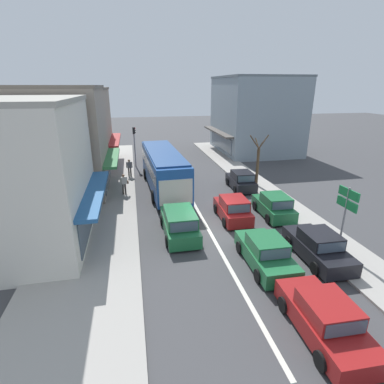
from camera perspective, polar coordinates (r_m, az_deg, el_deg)
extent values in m
plane|color=#3F3F42|center=(18.19, 3.26, -7.33)|extent=(140.00, 140.00, 0.00)
cube|color=silver|center=(21.73, 0.63, -2.63)|extent=(0.20, 28.00, 0.01)
cube|color=#A39E96|center=(23.30, -17.04, -1.79)|extent=(5.20, 44.00, 0.14)
cube|color=#A39E96|center=(25.39, 13.49, 0.28)|extent=(2.80, 44.00, 0.12)
cube|color=silver|center=(17.92, -30.52, 2.28)|extent=(6.62, 8.51, 7.46)
cube|color=#23568E|center=(17.33, -18.18, -0.03)|extent=(1.10, 7.83, 0.20)
cube|color=#425160|center=(17.85, -19.07, -4.05)|extent=(0.06, 6.81, 1.80)
cube|color=#A19D92|center=(17.35, -32.77, 14.48)|extent=(6.78, 8.51, 0.24)
cube|color=gray|center=(25.82, -24.93, 8.41)|extent=(7.64, 7.67, 8.03)
cube|color=#2D703D|center=(25.42, -15.09, 6.38)|extent=(1.10, 7.05, 0.20)
cube|color=#425160|center=(25.77, -15.77, 3.50)|extent=(0.06, 6.13, 1.80)
cube|color=#6E6358|center=(25.47, -26.31, 17.53)|extent=(7.80, 7.67, 0.24)
cube|color=gray|center=(34.15, -21.82, 10.99)|extent=(7.42, 9.15, 7.82)
cube|color=maroon|center=(33.84, -14.54, 9.60)|extent=(1.10, 8.42, 0.20)
cube|color=#425160|center=(34.11, -15.07, 7.40)|extent=(0.06, 7.32, 1.80)
cube|color=#6E6358|center=(33.87, -22.71, 17.72)|extent=(7.58, 9.15, 0.24)
cube|color=#84939E|center=(40.27, 11.98, 13.99)|extent=(8.94, 10.94, 9.11)
cube|color=#4C4742|center=(38.84, 4.96, 11.37)|extent=(1.10, 10.07, 0.20)
cube|color=#425160|center=(39.17, 5.50, 9.50)|extent=(0.06, 8.75, 1.80)
cube|color=slate|center=(40.12, 12.48, 20.64)|extent=(9.10, 10.94, 0.24)
cube|color=#1E4C99|center=(24.89, -5.46, 4.46)|extent=(2.97, 10.90, 2.70)
cube|color=#425160|center=(24.79, -5.49, 5.36)|extent=(2.99, 10.47, 0.90)
cube|color=beige|center=(19.84, -3.07, -0.08)|extent=(2.25, 0.16, 1.76)
cube|color=navy|center=(24.56, -5.57, 7.63)|extent=(2.80, 10.03, 0.12)
cylinder|color=black|center=(28.31, -8.91, 3.49)|extent=(0.30, 0.97, 0.96)
cylinder|color=black|center=(28.61, -3.92, 3.86)|extent=(0.30, 0.97, 0.96)
cylinder|color=black|center=(22.33, -7.37, -0.87)|extent=(0.30, 0.97, 0.96)
cylinder|color=black|center=(22.71, -1.10, -0.35)|extent=(0.30, 0.97, 0.96)
cube|color=#1E6638|center=(17.59, -2.45, -6.41)|extent=(1.77, 4.50, 0.76)
cube|color=#1E6638|center=(16.98, -2.30, -4.74)|extent=(1.65, 2.60, 0.68)
cube|color=#425160|center=(18.17, -2.97, -3.05)|extent=(1.51, 0.06, 0.58)
cube|color=#425160|center=(15.80, -1.51, -6.68)|extent=(1.48, 0.06, 0.54)
cylinder|color=black|center=(18.80, -5.76, -5.42)|extent=(0.18, 0.62, 0.62)
cylinder|color=black|center=(19.02, -0.47, -5.00)|extent=(0.18, 0.62, 0.62)
cylinder|color=black|center=(16.40, -4.75, -9.35)|extent=(0.18, 0.62, 0.62)
cylinder|color=black|center=(16.66, 1.34, -8.80)|extent=(0.18, 0.62, 0.62)
cube|color=#1E6638|center=(15.18, 13.75, -11.62)|extent=(1.79, 4.23, 0.72)
cube|color=#1E6638|center=(14.77, 14.11, -9.62)|extent=(1.59, 1.83, 0.60)
cube|color=#425160|center=(15.51, 12.73, -8.03)|extent=(1.44, 0.08, 0.51)
cube|color=#425160|center=(14.06, 15.64, -11.38)|extent=(1.40, 0.08, 0.48)
cylinder|color=black|center=(15.98, 9.00, -10.38)|extent=(0.19, 0.62, 0.62)
cylinder|color=black|center=(16.59, 14.70, -9.63)|extent=(0.19, 0.62, 0.62)
cylinder|color=black|center=(14.01, 12.45, -15.37)|extent=(0.19, 0.62, 0.62)
cylinder|color=black|center=(14.70, 18.86, -14.21)|extent=(0.19, 0.62, 0.62)
cube|color=maroon|center=(19.66, 7.69, -3.68)|extent=(1.73, 3.74, 0.76)
cube|color=maroon|center=(19.13, 8.04, -2.10)|extent=(1.57, 1.94, 0.64)
cube|color=#425160|center=(19.99, 7.21, -1.09)|extent=(1.40, 0.09, 0.54)
cube|color=#425160|center=(18.28, 8.96, -3.21)|extent=(1.37, 0.09, 0.51)
cylinder|color=black|center=(20.50, 4.55, -3.18)|extent=(0.20, 0.62, 0.62)
cylinder|color=black|center=(20.95, 8.91, -2.85)|extent=(0.20, 0.62, 0.62)
cylinder|color=black|center=(18.55, 6.24, -5.79)|extent=(0.20, 0.62, 0.62)
cylinder|color=black|center=(19.05, 11.01, -5.35)|extent=(0.20, 0.62, 0.62)
cube|color=maroon|center=(12.19, 23.79, -21.72)|extent=(1.83, 4.24, 0.72)
cube|color=maroon|center=(11.72, 24.53, -19.56)|extent=(1.61, 1.84, 0.60)
cube|color=#425160|center=(12.31, 22.11, -17.10)|extent=(1.44, 0.10, 0.51)
cube|color=#425160|center=(11.18, 27.29, -22.23)|extent=(1.41, 0.10, 0.48)
cylinder|color=black|center=(12.75, 17.01, -19.87)|extent=(0.20, 0.62, 0.62)
cylinder|color=black|center=(13.52, 23.90, -18.24)|extent=(0.20, 0.62, 0.62)
cylinder|color=black|center=(11.20, 23.35, -27.47)|extent=(0.20, 0.62, 0.62)
cylinder|color=black|center=(12.08, 30.93, -24.81)|extent=(0.20, 0.62, 0.62)
cube|color=black|center=(16.50, 22.74, -10.00)|extent=(1.79, 4.23, 0.72)
cube|color=black|center=(16.13, 23.24, -8.11)|extent=(1.59, 1.82, 0.60)
cube|color=#425160|center=(16.81, 21.56, -6.74)|extent=(1.44, 0.08, 0.51)
cube|color=#425160|center=(15.47, 25.08, -9.60)|extent=(1.40, 0.08, 0.48)
cylinder|color=black|center=(17.11, 17.95, -9.04)|extent=(0.19, 0.62, 0.62)
cylinder|color=black|center=(17.95, 22.86, -8.27)|extent=(0.19, 0.62, 0.62)
cylinder|color=black|center=(15.27, 22.41, -13.33)|extent=(0.19, 0.62, 0.62)
cylinder|color=black|center=(16.21, 27.67, -12.16)|extent=(0.19, 0.62, 0.62)
cube|color=#1E6638|center=(20.68, 15.20, -3.01)|extent=(1.75, 3.75, 0.76)
cube|color=#1E6638|center=(20.18, 15.72, -1.49)|extent=(1.57, 1.94, 0.64)
cube|color=#425160|center=(21.00, 14.62, -0.56)|extent=(1.40, 0.10, 0.54)
cube|color=#425160|center=(19.37, 16.91, -2.51)|extent=(1.37, 0.10, 0.51)
cylinder|color=black|center=(21.39, 11.94, -2.58)|extent=(0.20, 0.62, 0.62)
cylinder|color=black|center=(22.02, 15.92, -2.26)|extent=(0.20, 0.62, 0.62)
cylinder|color=black|center=(19.52, 14.28, -4.99)|extent=(0.20, 0.62, 0.62)
cylinder|color=black|center=(20.21, 18.55, -4.55)|extent=(0.20, 0.62, 0.62)
cube|color=black|center=(25.54, 9.26, 1.78)|extent=(1.75, 3.75, 0.76)
cube|color=black|center=(25.07, 9.56, 3.10)|extent=(1.58, 1.95, 0.64)
cube|color=#425160|center=(25.95, 8.88, 3.70)|extent=(1.40, 0.10, 0.54)
cube|color=#425160|center=(24.19, 10.29, 2.44)|extent=(1.37, 0.10, 0.51)
cylinder|color=black|center=(26.37, 6.79, 2.00)|extent=(0.20, 0.63, 0.62)
cylinder|color=black|center=(26.86, 10.15, 2.16)|extent=(0.20, 0.63, 0.62)
cylinder|color=black|center=(24.36, 8.22, 0.43)|extent=(0.20, 0.63, 0.62)
cylinder|color=black|center=(24.89, 11.83, 0.63)|extent=(0.20, 0.63, 0.62)
cylinder|color=gray|center=(32.34, -10.85, 8.35)|extent=(0.12, 0.12, 4.20)
cube|color=black|center=(32.05, -11.05, 11.42)|extent=(0.24, 0.24, 0.68)
sphere|color=red|center=(32.02, -10.82, 11.84)|extent=(0.13, 0.13, 0.13)
sphere|color=black|center=(32.05, -10.80, 11.45)|extent=(0.13, 0.13, 0.13)
sphere|color=black|center=(32.08, -10.77, 11.06)|extent=(0.13, 0.13, 0.13)
cylinder|color=gray|center=(16.91, 26.88, -5.02)|extent=(0.10, 0.10, 3.60)
cube|color=#19753D|center=(16.38, 27.72, -0.25)|extent=(0.08, 1.40, 0.44)
cube|color=white|center=(16.41, 27.84, -0.24)|extent=(0.01, 1.10, 0.10)
cube|color=#19753D|center=(16.55, 27.42, -2.04)|extent=(0.08, 1.40, 0.44)
cube|color=white|center=(16.58, 27.54, -2.03)|extent=(0.01, 1.10, 0.10)
cylinder|color=brown|center=(26.01, 12.34, 4.51)|extent=(0.24, 0.24, 3.30)
cylinder|color=brown|center=(25.95, 12.30, 9.05)|extent=(0.10, 0.89, 0.80)
cylinder|color=brown|center=(25.70, 13.50, 9.30)|extent=(0.86, 0.10, 1.17)
cylinder|color=brown|center=(25.29, 12.96, 8.62)|extent=(0.10, 0.72, 0.70)
cylinder|color=brown|center=(25.38, 11.84, 9.30)|extent=(0.91, 0.10, 1.17)
cylinder|color=#4C4742|center=(24.10, -12.99, 0.53)|extent=(0.14, 0.14, 0.84)
cylinder|color=#4C4742|center=(24.13, -12.57, 0.59)|extent=(0.14, 0.14, 0.84)
cube|color=beige|center=(23.90, -12.90, 2.15)|extent=(0.40, 0.30, 0.56)
sphere|color=#9E7051|center=(23.78, -12.98, 3.07)|extent=(0.22, 0.22, 0.22)
cylinder|color=beige|center=(23.85, -13.46, 2.07)|extent=(0.09, 0.09, 0.54)
cylinder|color=beige|center=(23.95, -12.34, 2.23)|extent=(0.09, 0.09, 0.54)
cube|color=brown|center=(24.03, -12.16, 1.85)|extent=(0.15, 0.26, 0.22)
cylinder|color=#4C4742|center=(28.75, -11.58, 3.74)|extent=(0.14, 0.14, 0.84)
cylinder|color=#4C4742|center=(28.74, -11.94, 3.71)|extent=(0.14, 0.14, 0.84)
cube|color=slate|center=(28.57, -11.86, 5.08)|extent=(0.38, 0.25, 0.56)
sphere|color=brown|center=(28.47, -11.91, 5.86)|extent=(0.22, 0.22, 0.22)
cylinder|color=slate|center=(28.58, -11.38, 5.12)|extent=(0.09, 0.09, 0.54)
cylinder|color=slate|center=(28.56, -12.34, 5.04)|extent=(0.09, 0.09, 0.54)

